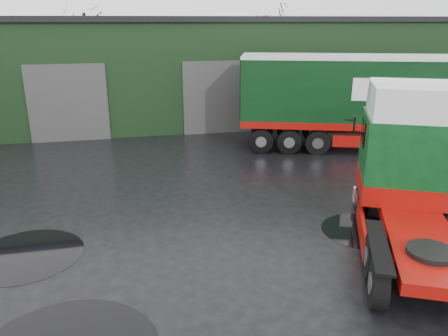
# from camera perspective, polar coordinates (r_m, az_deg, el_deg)

# --- Properties ---
(ground) EXTENTS (100.00, 100.00, 0.00)m
(ground) POSITION_cam_1_polar(r_m,az_deg,el_deg) (11.90, 3.91, -12.20)
(ground) COLOR black
(warehouse) EXTENTS (32.40, 12.40, 6.30)m
(warehouse) POSITION_cam_1_polar(r_m,az_deg,el_deg) (30.32, -3.11, 13.19)
(warehouse) COLOR black
(warehouse) RESTS_ON ground
(hero_tractor) EXTENTS (5.80, 7.77, 4.45)m
(hero_tractor) POSITION_cam_1_polar(r_m,az_deg,el_deg) (12.31, 24.54, -1.43)
(hero_tractor) COLOR #0B3C17
(hero_tractor) RESTS_ON ground
(lorry_right) EXTENTS (17.44, 8.39, 4.57)m
(lorry_right) POSITION_cam_1_polar(r_m,az_deg,el_deg) (22.56, 19.81, 7.93)
(lorry_right) COLOR silver
(lorry_right) RESTS_ON ground
(tree_back_a) EXTENTS (4.40, 4.40, 9.50)m
(tree_back_a) POSITION_cam_1_polar(r_m,az_deg,el_deg) (39.90, -17.58, 16.03)
(tree_back_a) COLOR black
(tree_back_a) RESTS_ON ground
(tree_back_b) EXTENTS (4.40, 4.40, 7.50)m
(tree_back_b) POSITION_cam_1_polar(r_m,az_deg,el_deg) (41.89, 5.74, 15.50)
(tree_back_b) COLOR black
(tree_back_b) RESTS_ON ground
(puddle_1) EXTENTS (2.42, 2.42, 0.01)m
(puddle_1) POSITION_cam_1_polar(r_m,az_deg,el_deg) (14.14, 17.49, -7.77)
(puddle_1) COLOR black
(puddle_1) RESTS_ON ground
(puddle_2) EXTENTS (3.08, 3.08, 0.01)m
(puddle_2) POSITION_cam_1_polar(r_m,az_deg,el_deg) (13.35, -24.47, -10.31)
(puddle_2) COLOR black
(puddle_2) RESTS_ON ground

